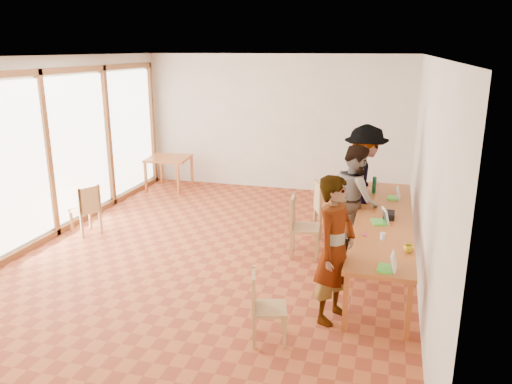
{
  "coord_description": "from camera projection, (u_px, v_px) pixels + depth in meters",
  "views": [
    {
      "loc": [
        2.53,
        -6.88,
        3.11
      ],
      "look_at": [
        0.68,
        -0.17,
        1.1
      ],
      "focal_mm": 35.0,
      "sensor_mm": 36.0,
      "label": 1
    }
  ],
  "objects": [
    {
      "name": "laptop_mid",
      "position": [
        382.0,
        219.0,
        6.98
      ],
      "size": [
        0.27,
        0.29,
        0.21
      ],
      "rotation": [
        0.0,
        0.0,
        0.26
      ],
      "color": "#50D63A",
      "rests_on": "communal_table"
    },
    {
      "name": "person_near",
      "position": [
        335.0,
        250.0,
        5.73
      ],
      "size": [
        0.63,
        0.75,
        1.76
      ],
      "primitive_type": "imported",
      "rotation": [
        0.0,
        0.0,
        1.2
      ],
      "color": "gray",
      "rests_on": "ground"
    },
    {
      "name": "communal_table",
      "position": [
        384.0,
        221.0,
        7.22
      ],
      "size": [
        0.8,
        4.0,
        0.75
      ],
      "color": "#B85C29",
      "rests_on": "ground"
    },
    {
      "name": "side_table",
      "position": [
        169.0,
        161.0,
        11.24
      ],
      "size": [
        0.9,
        0.9,
        0.75
      ],
      "rotation": [
        0.0,
        0.0,
        0.11
      ],
      "color": "#B85C29",
      "rests_on": "ground"
    },
    {
      "name": "chair_empty",
      "position": [
        344.0,
        193.0,
        9.08
      ],
      "size": [
        0.46,
        0.46,
        0.5
      ],
      "rotation": [
        0.0,
        0.0,
        -0.06
      ],
      "color": "tan",
      "rests_on": "ground"
    },
    {
      "name": "person_far",
      "position": [
        364.0,
        182.0,
        8.35
      ],
      "size": [
        0.79,
        1.28,
        1.91
      ],
      "primitive_type": "imported",
      "rotation": [
        0.0,
        0.0,
        1.64
      ],
      "color": "gray",
      "rests_on": "ground"
    },
    {
      "name": "ground",
      "position": [
        218.0,
        253.0,
        7.88
      ],
      "size": [
        8.0,
        8.0,
        0.0
      ],
      "primitive_type": "plane",
      "color": "#AE532A",
      "rests_on": "ground"
    },
    {
      "name": "pink_phone",
      "position": [
        365.0,
        235.0,
        6.54
      ],
      "size": [
        0.05,
        0.1,
        0.01
      ],
      "primitive_type": "cube",
      "color": "#BC2C5E",
      "rests_on": "communal_table"
    },
    {
      "name": "laptop_near",
      "position": [
        390.0,
        265.0,
        5.5
      ],
      "size": [
        0.23,
        0.25,
        0.2
      ],
      "rotation": [
        0.0,
        0.0,
        -0.09
      ],
      "color": "#50D63A",
      "rests_on": "communal_table"
    },
    {
      "name": "wall_back",
      "position": [
        276.0,
        123.0,
        11.16
      ],
      "size": [
        6.0,
        0.1,
        3.0
      ],
      "primitive_type": "cube",
      "color": "silver",
      "rests_on": "ground"
    },
    {
      "name": "window_wall",
      "position": [
        46.0,
        150.0,
        8.22
      ],
      "size": [
        0.1,
        8.0,
        3.0
      ],
      "primitive_type": "cube",
      "color": "white",
      "rests_on": "ground"
    },
    {
      "name": "yellow_mug",
      "position": [
        408.0,
        249.0,
        5.98
      ],
      "size": [
        0.14,
        0.14,
        0.09
      ],
      "primitive_type": "imported",
      "rotation": [
        0.0,
        0.0,
        0.26
      ],
      "color": "gold",
      "rests_on": "communal_table"
    },
    {
      "name": "condiment_cup",
      "position": [
        377.0,
        183.0,
        8.97
      ],
      "size": [
        0.08,
        0.08,
        0.06
      ],
      "primitive_type": "cylinder",
      "color": "white",
      "rests_on": "communal_table"
    },
    {
      "name": "laptop_far",
      "position": [
        395.0,
        196.0,
        8.1
      ],
      "size": [
        0.22,
        0.25,
        0.2
      ],
      "rotation": [
        0.0,
        0.0,
        -0.08
      ],
      "color": "#50D63A",
      "rests_on": "communal_table"
    },
    {
      "name": "clear_glass",
      "position": [
        383.0,
        236.0,
        6.37
      ],
      "size": [
        0.07,
        0.07,
        0.09
      ],
      "primitive_type": "cylinder",
      "color": "silver",
      "rests_on": "communal_table"
    },
    {
      "name": "wall_front",
      "position": [
        34.0,
        270.0,
        3.76
      ],
      "size": [
        6.0,
        0.1,
        3.0
      ],
      "primitive_type": "cube",
      "color": "silver",
      "rests_on": "ground"
    },
    {
      "name": "chair_far",
      "position": [
        323.0,
        203.0,
        8.46
      ],
      "size": [
        0.57,
        0.57,
        0.51
      ],
      "rotation": [
        0.0,
        0.0,
        0.38
      ],
      "color": "tan",
      "rests_on": "ground"
    },
    {
      "name": "chair_spare",
      "position": [
        87.0,
        205.0,
        8.51
      ],
      "size": [
        0.55,
        0.55,
        0.47
      ],
      "rotation": [
        0.0,
        0.0,
        2.67
      ],
      "color": "tan",
      "rests_on": "ground"
    },
    {
      "name": "chair_mid",
      "position": [
        299.0,
        219.0,
        7.65
      ],
      "size": [
        0.48,
        0.48,
        0.51
      ],
      "rotation": [
        0.0,
        0.0,
        0.09
      ],
      "color": "tan",
      "rests_on": "ground"
    },
    {
      "name": "green_bottle",
      "position": [
        374.0,
        185.0,
        8.41
      ],
      "size": [
        0.07,
        0.07,
        0.28
      ],
      "primitive_type": "cylinder",
      "color": "#186435",
      "rests_on": "communal_table"
    },
    {
      "name": "chair_near",
      "position": [
        261.0,
        300.0,
        5.39
      ],
      "size": [
        0.47,
        0.47,
        0.43
      ],
      "rotation": [
        0.0,
        0.0,
        0.28
      ],
      "color": "tan",
      "rests_on": "ground"
    },
    {
      "name": "ceiling",
      "position": [
        213.0,
        55.0,
        7.04
      ],
      "size": [
        6.0,
        8.0,
        0.04
      ],
      "primitive_type": "cube",
      "color": "white",
      "rests_on": "wall_back"
    },
    {
      "name": "wall_right",
      "position": [
        426.0,
        173.0,
        6.69
      ],
      "size": [
        0.1,
        8.0,
        3.0
      ],
      "primitive_type": "cube",
      "color": "silver",
      "rests_on": "ground"
    },
    {
      "name": "black_pouch",
      "position": [
        389.0,
        215.0,
        7.18
      ],
      "size": [
        0.16,
        0.26,
        0.09
      ],
      "primitive_type": "cube",
      "color": "black",
      "rests_on": "communal_table"
    },
    {
      "name": "person_mid",
      "position": [
        356.0,
        199.0,
        7.74
      ],
      "size": [
        0.86,
        0.99,
        1.71
      ],
      "primitive_type": "imported",
      "rotation": [
        0.0,
        0.0,
        1.87
      ],
      "color": "gray",
      "rests_on": "ground"
    }
  ]
}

